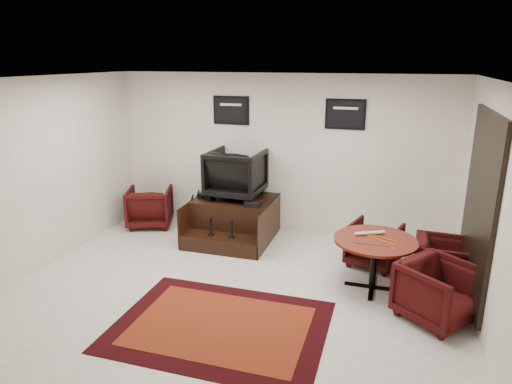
% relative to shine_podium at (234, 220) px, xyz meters
% --- Properties ---
extents(ground, '(6.00, 6.00, 0.00)m').
position_rel_shine_podium_xyz_m(ground, '(0.66, -1.88, -0.32)').
color(ground, silver).
rests_on(ground, ground).
extents(room_shell, '(6.02, 5.02, 2.81)m').
position_rel_shine_podium_xyz_m(room_shell, '(1.06, -1.75, 1.46)').
color(room_shell, white).
rests_on(room_shell, ground).
extents(area_rug, '(2.47, 1.85, 0.01)m').
position_rel_shine_podium_xyz_m(area_rug, '(0.78, -2.67, -0.32)').
color(area_rug, black).
rests_on(area_rug, ground).
extents(shine_podium, '(1.37, 1.41, 0.70)m').
position_rel_shine_podium_xyz_m(shine_podium, '(0.00, 0.00, 0.00)').
color(shine_podium, black).
rests_on(shine_podium, ground).
extents(shine_chair, '(0.93, 0.87, 0.92)m').
position_rel_shine_podium_xyz_m(shine_chair, '(0.00, 0.14, 0.84)').
color(shine_chair, black).
rests_on(shine_chair, shine_podium).
extents(shoes_pair, '(0.22, 0.27, 0.10)m').
position_rel_shine_podium_xyz_m(shoes_pair, '(-0.49, -0.02, 0.43)').
color(shoes_pair, black).
rests_on(shoes_pair, shine_podium).
extents(polish_kit, '(0.26, 0.18, 0.09)m').
position_rel_shine_podium_xyz_m(polish_kit, '(0.44, -0.28, 0.42)').
color(polish_kit, black).
rests_on(polish_kit, shine_podium).
extents(umbrella_black, '(0.31, 0.12, 0.83)m').
position_rel_shine_podium_xyz_m(umbrella_black, '(-0.78, -0.22, 0.09)').
color(umbrella_black, black).
rests_on(umbrella_black, ground).
extents(umbrella_hooked, '(0.32, 0.12, 0.85)m').
position_rel_shine_podium_xyz_m(umbrella_hooked, '(-0.77, -0.02, 0.10)').
color(umbrella_hooked, black).
rests_on(umbrella_hooked, ground).
extents(armchair_side, '(0.98, 0.95, 0.80)m').
position_rel_shine_podium_xyz_m(armchair_side, '(-1.71, 0.11, 0.08)').
color(armchair_side, black).
rests_on(armchair_side, ground).
extents(meeting_table, '(1.10, 1.10, 0.72)m').
position_rel_shine_podium_xyz_m(meeting_table, '(2.43, -1.18, 0.31)').
color(meeting_table, '#451709').
rests_on(meeting_table, ground).
extents(table_chair_back, '(0.87, 0.84, 0.73)m').
position_rel_shine_podium_xyz_m(table_chair_back, '(2.40, -0.41, 0.04)').
color(table_chair_back, black).
rests_on(table_chair_back, ground).
extents(table_chair_window, '(0.70, 0.75, 0.73)m').
position_rel_shine_podium_xyz_m(table_chair_window, '(3.33, -0.79, 0.04)').
color(table_chair_window, black).
rests_on(table_chair_window, ground).
extents(table_chair_corner, '(1.06, 1.07, 0.80)m').
position_rel_shine_podium_xyz_m(table_chair_corner, '(3.21, -1.76, 0.08)').
color(table_chair_corner, black).
rests_on(table_chair_corner, ground).
extents(paper_roll, '(0.40, 0.23, 0.05)m').
position_rel_shine_podium_xyz_m(paper_roll, '(2.35, -1.04, 0.42)').
color(paper_roll, silver).
rests_on(paper_roll, meeting_table).
extents(table_clutter, '(0.56, 0.38, 0.01)m').
position_rel_shine_podium_xyz_m(table_clutter, '(2.48, -1.22, 0.40)').
color(table_clutter, '#D3580B').
rests_on(table_clutter, meeting_table).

